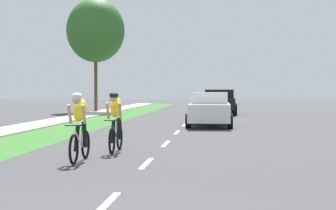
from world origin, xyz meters
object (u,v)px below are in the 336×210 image
(cyclist_trailing, at_px, (116,121))
(street_tree_far, at_px, (96,31))
(cyclist_lead, at_px, (79,126))
(sedan_white, at_px, (210,109))
(pickup_black, at_px, (219,102))

(cyclist_trailing, height_order, street_tree_far, street_tree_far)
(cyclist_lead, distance_m, cyclist_trailing, 1.97)
(sedan_white, distance_m, street_tree_far, 17.82)
(sedan_white, bearing_deg, cyclist_lead, -102.99)
(cyclist_trailing, xyz_separation_m, pickup_black, (2.72, 21.39, 0.02))
(cyclist_lead, relative_size, cyclist_trailing, 1.00)
(cyclist_trailing, distance_m, pickup_black, 21.56)
(cyclist_trailing, height_order, pickup_black, pickup_black)
(cyclist_lead, relative_size, sedan_white, 0.40)
(pickup_black, bearing_deg, sedan_white, -92.13)
(cyclist_lead, height_order, cyclist_trailing, same)
(cyclist_lead, bearing_deg, street_tree_far, 102.43)
(cyclist_lead, bearing_deg, cyclist_trailing, 76.50)
(sedan_white, height_order, pickup_black, pickup_black)
(sedan_white, relative_size, street_tree_far, 0.52)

